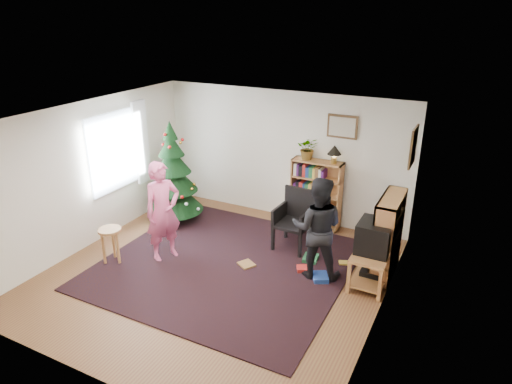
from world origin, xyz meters
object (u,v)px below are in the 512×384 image
at_px(bookshelf_right, 388,235).
at_px(stool, 110,237).
at_px(picture_back, 342,127).
at_px(person_by_chair, 317,228).
at_px(crt_tv, 375,237).
at_px(christmas_tree, 173,180).
at_px(person_standing, 163,212).
at_px(picture_right, 413,147).
at_px(potted_plant, 308,148).
at_px(bookshelf_back, 316,193).
at_px(armchair, 296,216).
at_px(table_lamp, 334,151).
at_px(tv_stand, 372,264).

xyz_separation_m(bookshelf_right, stool, (-4.04, -1.69, -0.19)).
bearing_deg(picture_back, person_by_chair, -82.29).
bearing_deg(crt_tv, picture_back, 123.33).
height_order(christmas_tree, person_by_chair, christmas_tree).
bearing_deg(person_standing, person_by_chair, -50.83).
distance_m(picture_right, potted_plant, 2.04).
bearing_deg(bookshelf_back, armchair, -91.96).
xyz_separation_m(bookshelf_right, person_by_chair, (-0.95, -0.55, 0.15)).
bearing_deg(person_by_chair, bookshelf_back, -84.26).
bearing_deg(stool, bookshelf_right, 22.73).
bearing_deg(table_lamp, bookshelf_back, 180.00).
height_order(crt_tv, table_lamp, table_lamp).
xyz_separation_m(bookshelf_right, armchair, (-1.60, 0.20, -0.10)).
height_order(bookshelf_back, person_standing, person_standing).
xyz_separation_m(armchair, potted_plant, (-0.17, 0.92, 0.95)).
height_order(tv_stand, crt_tv, crt_tv).
xyz_separation_m(stool, person_by_chair, (3.09, 1.15, 0.34)).
bearing_deg(tv_stand, picture_right, 74.14).
height_order(bookshelf_back, bookshelf_right, same).
bearing_deg(crt_tv, armchair, 158.87).
bearing_deg(person_standing, potted_plant, -10.13).
xyz_separation_m(picture_back, armchair, (-0.41, -1.05, -1.39)).
relative_size(christmas_tree, crt_tv, 3.75).
xyz_separation_m(picture_back, bookshelf_right, (1.19, -1.25, -1.29)).
bearing_deg(tv_stand, crt_tv, 180.00).
bearing_deg(picture_back, crt_tv, -56.67).
height_order(picture_right, stool, picture_right).
distance_m(stool, person_by_chair, 3.32).
height_order(stool, person_by_chair, person_by_chair).
xyz_separation_m(christmas_tree, bookshelf_right, (4.10, -0.12, -0.16)).
height_order(bookshelf_back, table_lamp, table_lamp).
bearing_deg(table_lamp, picture_back, 61.15).
bearing_deg(table_lamp, bookshelf_right, -41.50).
bearing_deg(bookshelf_right, stool, 112.73).
xyz_separation_m(tv_stand, armchair, (-1.48, 0.57, 0.24)).
bearing_deg(armchair, potted_plant, 103.22).
height_order(picture_back, person_by_chair, picture_back).
bearing_deg(crt_tv, christmas_tree, 173.00).
distance_m(crt_tv, potted_plant, 2.33).
height_order(christmas_tree, tv_stand, christmas_tree).
relative_size(picture_back, stool, 0.90).
xyz_separation_m(bookshelf_back, person_standing, (-1.80, -2.28, 0.17)).
bearing_deg(bookshelf_back, picture_right, -19.15).
xyz_separation_m(crt_tv, table_lamp, (-1.14, 1.49, 0.75)).
bearing_deg(picture_right, person_by_chair, -135.17).
relative_size(picture_back, armchair, 0.53).
relative_size(tv_stand, stool, 1.51).
bearing_deg(potted_plant, armchair, -79.60).
relative_size(armchair, stool, 1.70).
bearing_deg(picture_right, bookshelf_back, 160.85).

